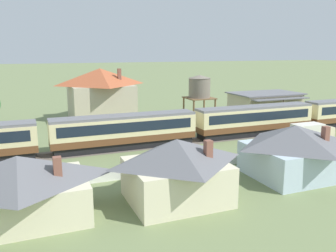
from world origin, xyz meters
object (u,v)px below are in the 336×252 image
Objects in this scene: delivery_truck_cream at (311,133)px; station_building at (265,104)px; station_house_terracotta_roof at (101,93)px; cottage_grey_roof_2 at (177,169)px; water_tower at (199,88)px; cottage_grey_roof at (19,187)px; passenger_train at (197,124)px; cottage_grey_roof_3 at (294,150)px.

station_building is at bearing 71.33° from delivery_truck_cream.
cottage_grey_roof_2 is at bearing -92.22° from station_house_terracotta_roof.
water_tower is 31.41m from cottage_grey_roof_2.
station_house_terracotta_roof is 1.40× the size of water_tower.
cottage_grey_roof_2 is (-1.41, -36.28, -1.91)m from station_house_terracotta_roof.
station_building is at bearing 33.38° from cottage_grey_roof.
station_house_terracotta_roof is at bearing 87.78° from cottage_grey_roof_2.
cottage_grey_roof is at bearing -144.18° from passenger_train.
water_tower is 1.38× the size of delivery_truck_cream.
delivery_truck_cream is at bearing 23.61° from cottage_grey_roof_2.
cottage_grey_roof_2 is (-10.05, -16.69, 0.34)m from passenger_train.
cottage_grey_roof_3 is at bearing 5.33° from cottage_grey_roof_2.
passenger_train is 12.30m from water_tower.
station_house_terracotta_roof is at bearing 69.83° from cottage_grey_roof.
delivery_truck_cream is (7.86, -16.76, -4.59)m from water_tower.
cottage_grey_roof is 1.13× the size of cottage_grey_roof_3.
delivery_truck_cream is (23.52, 10.28, -1.36)m from cottage_grey_roof_2.
station_building is 1.25× the size of cottage_grey_roof.
water_tower is at bearing -32.95° from station_house_terracotta_roof.
cottage_grey_roof is (-27.15, -25.90, -3.42)m from water_tower.
cottage_grey_roof_3 is at bearing -122.04° from station_building.
station_house_terracotta_roof reaches higher than cottage_grey_roof_2.
station_house_terracotta_roof is (-28.16, 8.07, 2.38)m from station_building.
water_tower is at bearing 59.93° from cottage_grey_roof_2.
cottage_grey_roof_2 is 1.42× the size of delivery_truck_cream.
station_house_terracotta_roof is at bearing 147.05° from water_tower.
station_house_terracotta_roof is at bearing 164.00° from station_building.
passenger_train is 14.95m from delivery_truck_cream.
passenger_train is 6.08× the size of station_building.
water_tower is 0.98× the size of cottage_grey_roof_2.
cottage_grey_roof_2 is (-15.66, -27.04, -3.23)m from water_tower.
delivery_truck_cream is at bearing -108.67° from station_building.
cottage_grey_roof is 1.22× the size of cottage_grey_roof_2.
cottage_grey_roof_3 is (2.61, -15.51, 0.26)m from passenger_train.
cottage_grey_roof_3 is at bearing -96.60° from water_tower.
cottage_grey_roof_2 is 0.93× the size of cottage_grey_roof_3.
passenger_train is at bearing 154.54° from delivery_truck_cream.
cottage_grey_roof_3 is (24.16, 0.04, 0.12)m from cottage_grey_roof.
station_building is 49.19m from cottage_grey_roof.
water_tower is 0.80× the size of cottage_grey_roof.
water_tower is (5.61, 10.35, 3.57)m from passenger_train.
cottage_grey_roof is 36.21m from delivery_truck_cream.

